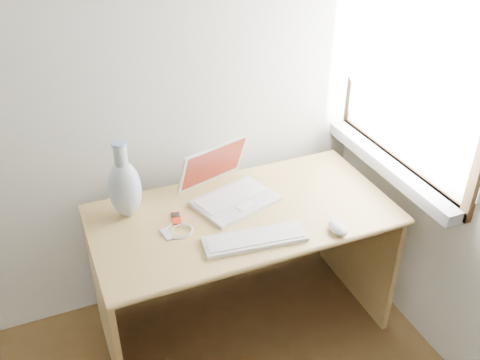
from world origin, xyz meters
name	(u,v)px	position (x,y,z in m)	size (l,w,h in m)	color
window	(409,67)	(1.72, 1.30, 1.28)	(0.11, 0.99, 1.10)	silver
desk	(236,237)	(0.94, 1.40, 0.51)	(1.34, 0.67, 0.71)	tan
laptop	(232,187)	(0.94, 1.45, 0.76)	(0.41, 0.39, 0.24)	silver
external_keyboard	(255,239)	(0.91, 1.11, 0.72)	(0.44, 0.18, 0.02)	white
mouse	(338,228)	(1.26, 1.03, 0.73)	(0.07, 0.11, 0.04)	silver
ipod	(176,218)	(0.66, 1.38, 0.71)	(0.05, 0.09, 0.01)	#B0240C
cable_coil	(179,230)	(0.64, 1.30, 0.71)	(0.12, 0.12, 0.01)	white
remote	(167,234)	(0.59, 1.29, 0.71)	(0.03, 0.08, 0.01)	white
vase	(125,187)	(0.47, 1.49, 0.86)	(0.14, 0.14, 0.36)	silver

